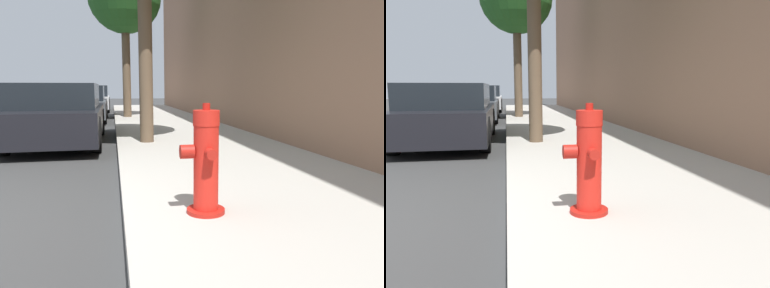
# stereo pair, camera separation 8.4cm
# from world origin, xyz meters

# --- Properties ---
(sidewalk_slab) EXTENTS (3.09, 40.00, 0.16)m
(sidewalk_slab) POSITION_xyz_m (3.34, 0.00, 0.08)
(sidewalk_slab) COLOR #B7B2A8
(sidewalk_slab) RESTS_ON ground_plane
(fire_hydrant) EXTENTS (0.38, 0.39, 0.91)m
(fire_hydrant) POSITION_xyz_m (2.46, -0.24, 0.58)
(fire_hydrant) COLOR red
(fire_hydrant) RESTS_ON sidewalk_slab
(parked_car_near) EXTENTS (1.80, 4.32, 1.28)m
(parked_car_near) POSITION_xyz_m (0.60, 5.20, 0.63)
(parked_car_near) COLOR black
(parked_car_near) RESTS_ON ground_plane
(parked_car_mid) EXTENTS (1.86, 4.08, 1.27)m
(parked_car_mid) POSITION_xyz_m (0.59, 10.82, 0.62)
(parked_car_mid) COLOR #4C5156
(parked_car_mid) RESTS_ON ground_plane
(parked_car_far) EXTENTS (1.79, 3.97, 1.31)m
(parked_car_far) POSITION_xyz_m (0.69, 16.56, 0.64)
(parked_car_far) COLOR silver
(parked_car_far) RESTS_ON ground_plane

